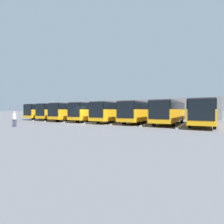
% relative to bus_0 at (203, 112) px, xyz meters
% --- Properties ---
extents(ground_plane, '(600.00, 600.00, 0.00)m').
position_rel_bus_0_xyz_m(ground_plane, '(14.67, 5.25, -1.76)').
color(ground_plane, '#5B5B60').
extents(bus_0, '(3.21, 11.62, 3.13)m').
position_rel_bus_0_xyz_m(bus_0, '(0.00, 0.00, 0.00)').
color(bus_0, orange).
rests_on(bus_0, ground_plane).
extents(curb_divider_0, '(0.67, 7.88, 0.15)m').
position_rel_bus_0_xyz_m(curb_divider_0, '(2.10, 1.70, -1.68)').
color(curb_divider_0, '#B2B2AD').
rests_on(curb_divider_0, ground_plane).
extents(bus_1, '(3.21, 11.62, 3.13)m').
position_rel_bus_0_xyz_m(bus_1, '(4.19, -0.58, 0.00)').
color(bus_1, orange).
rests_on(bus_1, ground_plane).
extents(curb_divider_1, '(0.67, 7.88, 0.15)m').
position_rel_bus_0_xyz_m(curb_divider_1, '(6.29, 1.12, -1.68)').
color(curb_divider_1, '#B2B2AD').
rests_on(curb_divider_1, ground_plane).
extents(bus_2, '(3.21, 11.62, 3.13)m').
position_rel_bus_0_xyz_m(bus_2, '(8.38, -0.62, 0.00)').
color(bus_2, orange).
rests_on(bus_2, ground_plane).
extents(curb_divider_2, '(0.67, 7.88, 0.15)m').
position_rel_bus_0_xyz_m(curb_divider_2, '(10.48, 1.08, -1.68)').
color(curb_divider_2, '#B2B2AD').
rests_on(curb_divider_2, ground_plane).
extents(bus_3, '(3.21, 11.62, 3.13)m').
position_rel_bus_0_xyz_m(bus_3, '(12.58, -0.23, 0.00)').
color(bus_3, orange).
rests_on(bus_3, ground_plane).
extents(curb_divider_3, '(0.67, 7.88, 0.15)m').
position_rel_bus_0_xyz_m(curb_divider_3, '(14.67, 1.47, -1.68)').
color(curb_divider_3, '#B2B2AD').
rests_on(curb_divider_3, ground_plane).
extents(bus_4, '(3.21, 11.62, 3.13)m').
position_rel_bus_0_xyz_m(bus_4, '(16.77, -0.32, 0.00)').
color(bus_4, orange).
rests_on(bus_4, ground_plane).
extents(curb_divider_4, '(0.67, 7.88, 0.15)m').
position_rel_bus_0_xyz_m(curb_divider_4, '(18.86, 1.38, -1.68)').
color(curb_divider_4, '#B2B2AD').
rests_on(curb_divider_4, ground_plane).
extents(bus_5, '(3.21, 11.62, 3.13)m').
position_rel_bus_0_xyz_m(bus_5, '(20.96, 0.01, 0.00)').
color(bus_5, orange).
rests_on(bus_5, ground_plane).
extents(curb_divider_5, '(0.67, 7.88, 0.15)m').
position_rel_bus_0_xyz_m(curb_divider_5, '(23.06, 1.71, -1.68)').
color(curb_divider_5, '#B2B2AD').
rests_on(curb_divider_5, ground_plane).
extents(bus_6, '(3.21, 11.62, 3.13)m').
position_rel_bus_0_xyz_m(bus_6, '(25.15, -0.63, 0.00)').
color(bus_6, orange).
rests_on(bus_6, ground_plane).
extents(curb_divider_6, '(0.67, 7.88, 0.15)m').
position_rel_bus_0_xyz_m(curb_divider_6, '(27.25, 1.07, -1.68)').
color(curb_divider_6, '#B2B2AD').
rests_on(curb_divider_6, ground_plane).
extents(bus_7, '(3.21, 11.62, 3.13)m').
position_rel_bus_0_xyz_m(bus_7, '(29.34, -0.89, 0.00)').
color(bus_7, orange).
rests_on(bus_7, ground_plane).
extents(pedestrian, '(0.56, 0.56, 1.80)m').
position_rel_bus_0_xyz_m(pedestrian, '(18.50, 12.88, -0.79)').
color(pedestrian, '#38384C').
rests_on(pedestrian, ground_plane).
extents(station_building, '(33.26, 13.75, 4.41)m').
position_rel_bus_0_xyz_m(station_building, '(14.67, -19.86, 0.48)').
color(station_building, gray).
rests_on(station_building, ground_plane).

